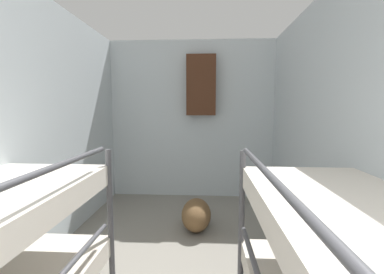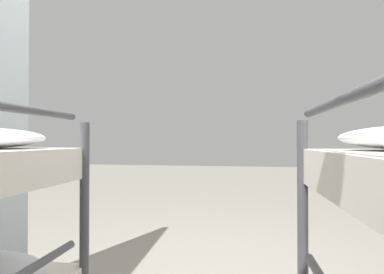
% 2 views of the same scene
% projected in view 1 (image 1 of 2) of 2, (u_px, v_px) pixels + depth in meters
% --- Properties ---
extents(wall_right, '(0.06, 4.63, 2.45)m').
position_uv_depth(wall_right, '(366.00, 135.00, 1.72)').
color(wall_right, silver).
rests_on(wall_right, ground_plane).
extents(wall_back, '(2.66, 0.06, 2.45)m').
position_uv_depth(wall_back, '(192.00, 120.00, 4.06)').
color(wall_back, silver).
rests_on(wall_back, ground_plane).
extents(duffel_bag, '(0.34, 0.57, 0.34)m').
position_uv_depth(duffel_bag, '(196.00, 214.00, 2.99)').
color(duffel_bag, brown).
rests_on(duffel_bag, ground_plane).
extents(hanging_coat, '(0.44, 0.12, 0.90)m').
position_uv_depth(hanging_coat, '(201.00, 85.00, 3.85)').
color(hanging_coat, '#472819').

